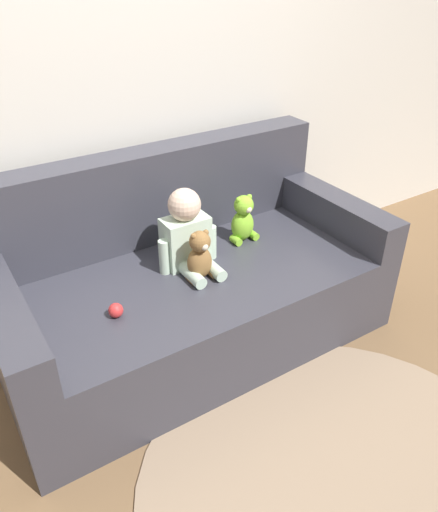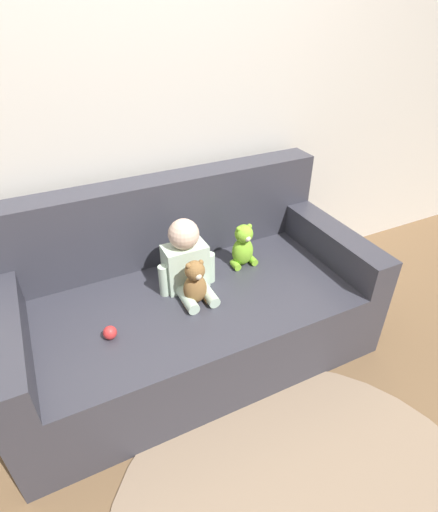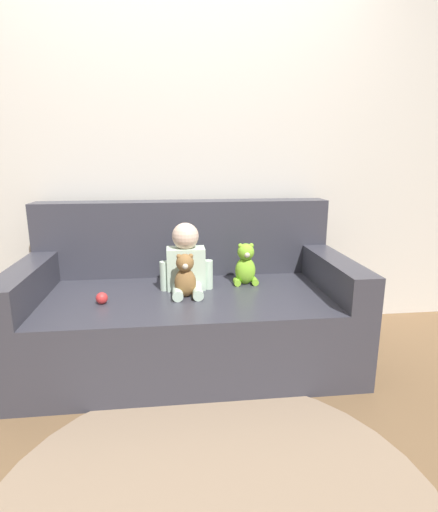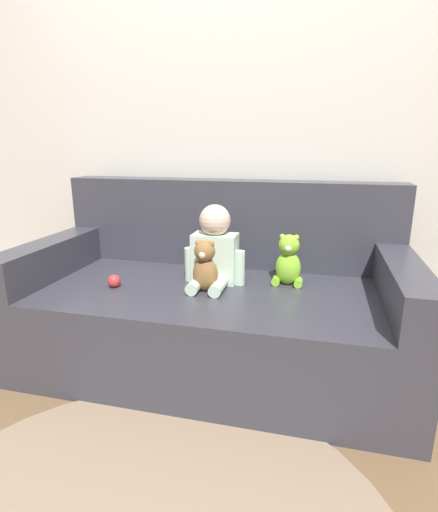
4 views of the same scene
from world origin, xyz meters
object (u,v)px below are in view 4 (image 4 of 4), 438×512
(person_baby, at_px, (214,250))
(plush_toy_side, at_px, (288,261))
(toy_ball, at_px, (114,281))
(teddy_bear_brown, at_px, (205,268))
(couch, at_px, (215,303))

(person_baby, distance_m, plush_toy_side, 0.37)
(person_baby, distance_m, toy_ball, 0.52)
(plush_toy_side, relative_size, toy_ball, 4.07)
(person_baby, distance_m, teddy_bear_brown, 0.14)
(teddy_bear_brown, xyz_separation_m, plush_toy_side, (0.38, 0.19, 0.00))
(plush_toy_side, bearing_deg, couch, -173.89)
(couch, distance_m, teddy_bear_brown, 0.28)
(couch, bearing_deg, person_baby, -84.90)
(couch, xyz_separation_m, person_baby, (0.00, -0.02, 0.29))
(couch, relative_size, plush_toy_side, 7.36)
(teddy_bear_brown, bearing_deg, plush_toy_side, 26.81)
(teddy_bear_brown, bearing_deg, couch, 86.26)
(teddy_bear_brown, xyz_separation_m, toy_ball, (-0.45, -0.06, -0.09))
(teddy_bear_brown, distance_m, toy_ball, 0.46)
(couch, distance_m, plush_toy_side, 0.44)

